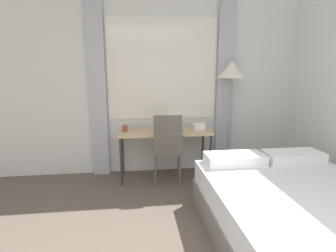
{
  "coord_description": "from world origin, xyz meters",
  "views": [
    {
      "loc": [
        -0.14,
        -0.85,
        1.59
      ],
      "look_at": [
        0.27,
        2.45,
        0.88
      ],
      "focal_mm": 28.0,
      "sensor_mm": 36.0,
      "label": 1
    }
  ],
  "objects": [
    {
      "name": "book",
      "position": [
        0.37,
        2.79,
        0.74
      ],
      "size": [
        0.31,
        0.24,
        0.02
      ],
      "rotation": [
        0.0,
        0.0,
        0.15
      ],
      "color": "#33664C",
      "rests_on": "desk"
    },
    {
      "name": "desk_chair",
      "position": [
        0.29,
        2.62,
        0.56
      ],
      "size": [
        0.43,
        0.43,
        1.01
      ],
      "rotation": [
        0.0,
        0.0,
        -0.09
      ],
      "color": "#59514C",
      "rests_on": "ground_plane"
    },
    {
      "name": "wall_back_with_window",
      "position": [
        0.03,
        3.18,
        1.35
      ],
      "size": [
        5.75,
        0.13,
        2.7
      ],
      "color": "silver",
      "rests_on": "ground_plane"
    },
    {
      "name": "mug",
      "position": [
        -0.3,
        2.84,
        0.77
      ],
      "size": [
        0.07,
        0.07,
        0.09
      ],
      "color": "#993F33",
      "rests_on": "desk"
    },
    {
      "name": "desk",
      "position": [
        0.28,
        2.85,
        0.67
      ],
      "size": [
        1.35,
        0.51,
        0.73
      ],
      "color": "tan",
      "rests_on": "ground_plane"
    },
    {
      "name": "telephone",
      "position": [
        0.79,
        2.84,
        0.77
      ],
      "size": [
        0.18,
        0.14,
        0.09
      ],
      "color": "white",
      "rests_on": "desk"
    },
    {
      "name": "bed",
      "position": [
        1.34,
        1.1,
        0.27
      ],
      "size": [
        1.6,
        2.07,
        0.64
      ],
      "color": "slate",
      "rests_on": "ground_plane"
    },
    {
      "name": "standing_lamp",
      "position": [
        1.26,
        2.88,
        1.52
      ],
      "size": [
        0.41,
        0.41,
        1.72
      ],
      "color": "#4C4C51",
      "rests_on": "ground_plane"
    }
  ]
}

